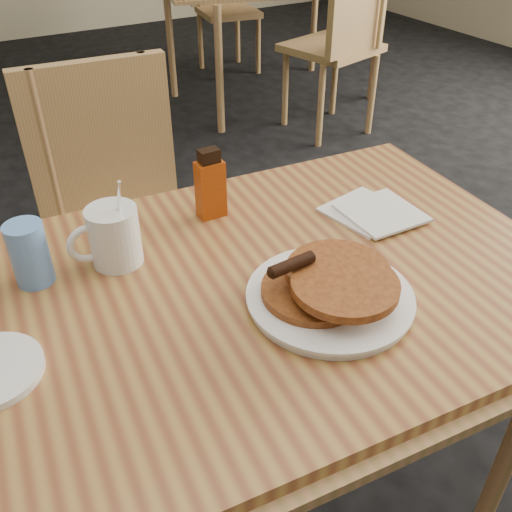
{
  "coord_description": "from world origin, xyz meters",
  "views": [
    {
      "loc": [
        -0.39,
        -0.63,
        1.37
      ],
      "look_at": [
        -0.01,
        0.03,
        0.82
      ],
      "focal_mm": 40.0,
      "sensor_mm": 36.0,
      "label": 1
    }
  ],
  "objects_px": {
    "syrup_bottle": "(210,186)",
    "blue_tumbler": "(30,254)",
    "pancake_plate": "(330,291)",
    "chair_main_far": "(119,200)",
    "coffee_mug": "(113,236)",
    "main_table": "(256,299)",
    "chair_neighbor_near": "(344,30)"
  },
  "relations": [
    {
      "from": "syrup_bottle",
      "to": "blue_tumbler",
      "type": "bearing_deg",
      "value": -172.41
    },
    {
      "from": "pancake_plate",
      "to": "syrup_bottle",
      "type": "distance_m",
      "value": 0.36
    },
    {
      "from": "pancake_plate",
      "to": "blue_tumbler",
      "type": "bearing_deg",
      "value": 143.51
    },
    {
      "from": "pancake_plate",
      "to": "blue_tumbler",
      "type": "xyz_separation_m",
      "value": [
        -0.41,
        0.3,
        0.03
      ]
    },
    {
      "from": "pancake_plate",
      "to": "blue_tumbler",
      "type": "height_order",
      "value": "blue_tumbler"
    },
    {
      "from": "chair_main_far",
      "to": "blue_tumbler",
      "type": "bearing_deg",
      "value": -115.03
    },
    {
      "from": "syrup_bottle",
      "to": "coffee_mug",
      "type": "bearing_deg",
      "value": -164.42
    },
    {
      "from": "main_table",
      "to": "chair_main_far",
      "type": "bearing_deg",
      "value": 92.09
    },
    {
      "from": "main_table",
      "to": "pancake_plate",
      "type": "relative_size",
      "value": 4.37
    },
    {
      "from": "chair_neighbor_near",
      "to": "syrup_bottle",
      "type": "distance_m",
      "value": 2.24
    },
    {
      "from": "coffee_mug",
      "to": "blue_tumbler",
      "type": "xyz_separation_m",
      "value": [
        -0.14,
        0.01,
        0.0
      ]
    },
    {
      "from": "main_table",
      "to": "pancake_plate",
      "type": "height_order",
      "value": "pancake_plate"
    },
    {
      "from": "pancake_plate",
      "to": "blue_tumbler",
      "type": "distance_m",
      "value": 0.51
    },
    {
      "from": "main_table",
      "to": "chair_neighbor_near",
      "type": "height_order",
      "value": "chair_neighbor_near"
    },
    {
      "from": "chair_main_far",
      "to": "pancake_plate",
      "type": "bearing_deg",
      "value": -79.12
    },
    {
      "from": "chair_neighbor_near",
      "to": "pancake_plate",
      "type": "height_order",
      "value": "chair_neighbor_near"
    },
    {
      "from": "blue_tumbler",
      "to": "syrup_bottle",
      "type": "bearing_deg",
      "value": 7.13
    },
    {
      "from": "chair_main_far",
      "to": "pancake_plate",
      "type": "xyz_separation_m",
      "value": [
        0.1,
        -0.86,
        0.22
      ]
    },
    {
      "from": "main_table",
      "to": "chair_main_far",
      "type": "height_order",
      "value": "chair_main_far"
    },
    {
      "from": "chair_main_far",
      "to": "main_table",
      "type": "bearing_deg",
      "value": -83.84
    },
    {
      "from": "chair_neighbor_near",
      "to": "syrup_bottle",
      "type": "xyz_separation_m",
      "value": [
        -1.56,
        -1.59,
        0.23
      ]
    },
    {
      "from": "chair_neighbor_near",
      "to": "coffee_mug",
      "type": "bearing_deg",
      "value": -152.05
    },
    {
      "from": "chair_neighbor_near",
      "to": "blue_tumbler",
      "type": "xyz_separation_m",
      "value": [
        -1.93,
        -1.64,
        0.22
      ]
    },
    {
      "from": "main_table",
      "to": "chair_neighbor_near",
      "type": "xyz_separation_m",
      "value": [
        1.59,
        1.83,
        -0.12
      ]
    },
    {
      "from": "pancake_plate",
      "to": "main_table",
      "type": "bearing_deg",
      "value": 123.65
    },
    {
      "from": "chair_neighbor_near",
      "to": "coffee_mug",
      "type": "relative_size",
      "value": 5.7
    },
    {
      "from": "chair_neighbor_near",
      "to": "syrup_bottle",
      "type": "bearing_deg",
      "value": -149.27
    },
    {
      "from": "chair_main_far",
      "to": "syrup_bottle",
      "type": "relative_size",
      "value": 6.26
    },
    {
      "from": "coffee_mug",
      "to": "syrup_bottle",
      "type": "distance_m",
      "value": 0.23
    },
    {
      "from": "pancake_plate",
      "to": "syrup_bottle",
      "type": "relative_size",
      "value": 1.9
    },
    {
      "from": "syrup_bottle",
      "to": "blue_tumbler",
      "type": "height_order",
      "value": "syrup_bottle"
    },
    {
      "from": "chair_neighbor_near",
      "to": "blue_tumbler",
      "type": "distance_m",
      "value": 2.54
    }
  ]
}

